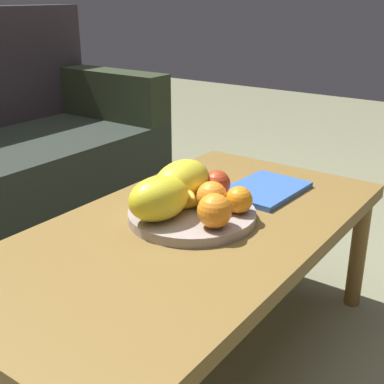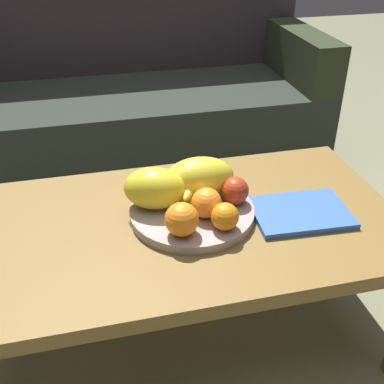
{
  "view_description": "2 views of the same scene",
  "coord_description": "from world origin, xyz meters",
  "px_view_note": "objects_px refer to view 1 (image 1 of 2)",
  "views": [
    {
      "loc": [
        -0.92,
        -0.67,
        0.95
      ],
      "look_at": [
        0.04,
        0.02,
        0.49
      ],
      "focal_mm": 47.66,
      "sensor_mm": 36.0,
      "label": 1
    },
    {
      "loc": [
        -0.2,
        -0.98,
        1.13
      ],
      "look_at": [
        0.04,
        0.02,
        0.49
      ],
      "focal_mm": 44.44,
      "sensor_mm": 36.0,
      "label": 2
    }
  ],
  "objects_px": {
    "orange_front": "(215,211)",
    "orange_right": "(212,196)",
    "coffee_table": "(187,242)",
    "banana_bunch": "(178,196)",
    "fruit_bowl": "(192,215)",
    "magazine": "(265,190)",
    "melon_smaller_beside": "(182,182)",
    "apple_front": "(217,184)",
    "melon_large_front": "(159,198)",
    "orange_left": "(239,200)"
  },
  "relations": [
    {
      "from": "orange_front",
      "to": "orange_right",
      "type": "xyz_separation_m",
      "value": [
        0.08,
        0.06,
        -0.0
      ]
    },
    {
      "from": "coffee_table",
      "to": "banana_bunch",
      "type": "bearing_deg",
      "value": 55.79
    },
    {
      "from": "coffee_table",
      "to": "orange_front",
      "type": "height_order",
      "value": "orange_front"
    },
    {
      "from": "orange_front",
      "to": "orange_right",
      "type": "bearing_deg",
      "value": 37.35
    },
    {
      "from": "fruit_bowl",
      "to": "magazine",
      "type": "distance_m",
      "value": 0.29
    },
    {
      "from": "fruit_bowl",
      "to": "magazine",
      "type": "height_order",
      "value": "fruit_bowl"
    },
    {
      "from": "orange_right",
      "to": "magazine",
      "type": "distance_m",
      "value": 0.26
    },
    {
      "from": "melon_smaller_beside",
      "to": "magazine",
      "type": "xyz_separation_m",
      "value": [
        0.25,
        -0.12,
        -0.07
      ]
    },
    {
      "from": "fruit_bowl",
      "to": "apple_front",
      "type": "xyz_separation_m",
      "value": [
        0.12,
        0.0,
        0.05
      ]
    },
    {
      "from": "magazine",
      "to": "apple_front",
      "type": "bearing_deg",
      "value": 162.44
    },
    {
      "from": "orange_right",
      "to": "magazine",
      "type": "relative_size",
      "value": 0.31
    },
    {
      "from": "melon_large_front",
      "to": "apple_front",
      "type": "xyz_separation_m",
      "value": [
        0.21,
        -0.03,
        -0.02
      ]
    },
    {
      "from": "fruit_bowl",
      "to": "orange_left",
      "type": "height_order",
      "value": "orange_left"
    },
    {
      "from": "fruit_bowl",
      "to": "orange_left",
      "type": "bearing_deg",
      "value": -61.11
    },
    {
      "from": "melon_smaller_beside",
      "to": "orange_front",
      "type": "distance_m",
      "value": 0.18
    },
    {
      "from": "coffee_table",
      "to": "banana_bunch",
      "type": "relative_size",
      "value": 7.09
    },
    {
      "from": "orange_front",
      "to": "magazine",
      "type": "xyz_separation_m",
      "value": [
        0.33,
        0.04,
        -0.06
      ]
    },
    {
      "from": "fruit_bowl",
      "to": "banana_bunch",
      "type": "bearing_deg",
      "value": 91.4
    },
    {
      "from": "apple_front",
      "to": "melon_large_front",
      "type": "bearing_deg",
      "value": 171.12
    },
    {
      "from": "melon_large_front",
      "to": "orange_right",
      "type": "bearing_deg",
      "value": -32.26
    },
    {
      "from": "fruit_bowl",
      "to": "magazine",
      "type": "xyz_separation_m",
      "value": [
        0.28,
        -0.06,
        -0.0
      ]
    },
    {
      "from": "melon_large_front",
      "to": "banana_bunch",
      "type": "bearing_deg",
      "value": 7.1
    },
    {
      "from": "fruit_bowl",
      "to": "apple_front",
      "type": "bearing_deg",
      "value": 0.49
    },
    {
      "from": "orange_right",
      "to": "apple_front",
      "type": "bearing_deg",
      "value": 25.72
    },
    {
      "from": "coffee_table",
      "to": "apple_front",
      "type": "height_order",
      "value": "apple_front"
    },
    {
      "from": "coffee_table",
      "to": "melon_large_front",
      "type": "height_order",
      "value": "melon_large_front"
    },
    {
      "from": "fruit_bowl",
      "to": "melon_large_front",
      "type": "xyz_separation_m",
      "value": [
        -0.09,
        0.03,
        0.07
      ]
    },
    {
      "from": "magazine",
      "to": "melon_large_front",
      "type": "bearing_deg",
      "value": 168.84
    },
    {
      "from": "orange_right",
      "to": "apple_front",
      "type": "height_order",
      "value": "orange_right"
    },
    {
      "from": "orange_left",
      "to": "magazine",
      "type": "bearing_deg",
      "value": 10.83
    },
    {
      "from": "orange_front",
      "to": "orange_right",
      "type": "distance_m",
      "value": 0.1
    },
    {
      "from": "magazine",
      "to": "orange_right",
      "type": "bearing_deg",
      "value": 178.71
    },
    {
      "from": "orange_front",
      "to": "magazine",
      "type": "height_order",
      "value": "orange_front"
    },
    {
      "from": "fruit_bowl",
      "to": "orange_right",
      "type": "relative_size",
      "value": 4.2
    },
    {
      "from": "melon_smaller_beside",
      "to": "orange_left",
      "type": "height_order",
      "value": "melon_smaller_beside"
    },
    {
      "from": "coffee_table",
      "to": "orange_front",
      "type": "relative_size",
      "value": 14.15
    },
    {
      "from": "melon_smaller_beside",
      "to": "banana_bunch",
      "type": "height_order",
      "value": "melon_smaller_beside"
    },
    {
      "from": "melon_large_front",
      "to": "orange_front",
      "type": "height_order",
      "value": "melon_large_front"
    },
    {
      "from": "coffee_table",
      "to": "melon_smaller_beside",
      "type": "relative_size",
      "value": 6.21
    },
    {
      "from": "melon_smaller_beside",
      "to": "apple_front",
      "type": "bearing_deg",
      "value": -33.34
    },
    {
      "from": "orange_left",
      "to": "apple_front",
      "type": "distance_m",
      "value": 0.12
    },
    {
      "from": "melon_smaller_beside",
      "to": "fruit_bowl",
      "type": "bearing_deg",
      "value": -120.38
    },
    {
      "from": "melon_smaller_beside",
      "to": "orange_front",
      "type": "height_order",
      "value": "melon_smaller_beside"
    },
    {
      "from": "orange_front",
      "to": "banana_bunch",
      "type": "bearing_deg",
      "value": 71.62
    },
    {
      "from": "melon_large_front",
      "to": "banana_bunch",
      "type": "xyz_separation_m",
      "value": [
        0.09,
        0.01,
        -0.02
      ]
    },
    {
      "from": "banana_bunch",
      "to": "magazine",
      "type": "distance_m",
      "value": 0.3
    },
    {
      "from": "melon_smaller_beside",
      "to": "apple_front",
      "type": "xyz_separation_m",
      "value": [
        0.08,
        -0.05,
        -0.02
      ]
    },
    {
      "from": "orange_right",
      "to": "banana_bunch",
      "type": "xyz_separation_m",
      "value": [
        -0.03,
        0.09,
        -0.01
      ]
    },
    {
      "from": "coffee_table",
      "to": "orange_front",
      "type": "bearing_deg",
      "value": -94.69
    },
    {
      "from": "fruit_bowl",
      "to": "orange_right",
      "type": "height_order",
      "value": "orange_right"
    }
  ]
}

